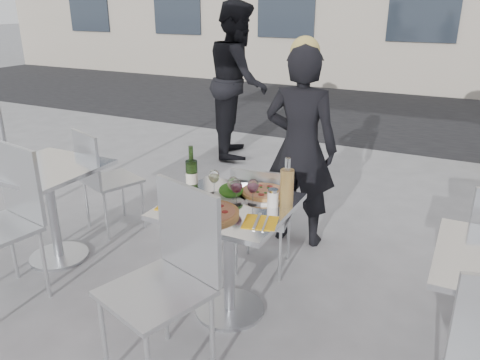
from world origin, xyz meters
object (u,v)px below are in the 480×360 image
at_px(woman_diner, 300,148).
at_px(sugar_shaker, 273,198).
at_px(wine_bottle, 192,174).
at_px(pedestrian_a, 238,81).
at_px(main_table, 229,236).
at_px(salad_plate, 231,192).
at_px(side_table_left, 50,193).
at_px(carafe, 287,187).
at_px(wineglass_white_a, 214,177).
at_px(side_chair_lfar, 101,173).
at_px(napkin_right, 260,222).
at_px(napkin_left, 175,205).
at_px(chair_near, 171,268).
at_px(chair_far, 261,212).
at_px(side_chair_lnear, 6,212).
at_px(pizza_far, 263,193).
at_px(pizza_near, 208,213).
at_px(wineglass_red_b, 253,187).
at_px(wineglass_red_a, 236,187).
at_px(wineglass_white_b, 233,184).

bearing_deg(woman_diner, sugar_shaker, 97.77).
bearing_deg(wine_bottle, pedestrian_a, 111.67).
relative_size(main_table, woman_diner, 0.47).
bearing_deg(salad_plate, side_table_left, -176.12).
bearing_deg(carafe, wineglass_white_a, -175.59).
height_order(side_chair_lfar, napkin_right, side_chair_lfar).
xyz_separation_m(main_table, napkin_left, (-0.27, -0.16, 0.21)).
xyz_separation_m(chair_near, napkin_left, (-0.23, 0.39, 0.15)).
height_order(side_table_left, side_chair_lfar, side_chair_lfar).
distance_m(side_table_left, wine_bottle, 1.25).
height_order(chair_far, carafe, carafe).
distance_m(side_chair_lnear, wineglass_white_a, 1.36).
bearing_deg(woman_diner, pedestrian_a, -55.03).
xyz_separation_m(pizza_far, napkin_left, (-0.40, -0.38, -0.01)).
height_order(woman_diner, salad_plate, woman_diner).
distance_m(pedestrian_a, pizza_near, 3.53).
distance_m(side_chair_lnear, carafe, 1.80).
height_order(pedestrian_a, napkin_left, pedestrian_a).
relative_size(pedestrian_a, pizza_far, 6.08).
height_order(main_table, side_chair_lnear, side_chair_lnear).
bearing_deg(napkin_right, chair_near, -142.07).
bearing_deg(wineglass_red_b, woman_diner, 94.75).
distance_m(side_table_left, pizza_far, 1.66).
bearing_deg(side_chair_lfar, wineglass_red_b, -175.44).
bearing_deg(main_table, side_chair_lfar, 160.54).
distance_m(chair_far, side_chair_lfar, 1.47).
bearing_deg(sugar_shaker, side_chair_lnear, -161.10).
distance_m(main_table, wine_bottle, 0.45).
height_order(main_table, pedestrian_a, pedestrian_a).
relative_size(wine_bottle, sugar_shaker, 2.76).
bearing_deg(napkin_right, salad_plate, 127.06).
relative_size(wineglass_white_a, wineglass_red_b, 1.00).
bearing_deg(napkin_left, woman_diner, 66.05).
distance_m(main_table, pizza_far, 0.34).
relative_size(main_table, pizza_near, 2.13).
xyz_separation_m(side_chair_lfar, wineglass_white_a, (1.33, -0.43, 0.33)).
bearing_deg(side_chair_lnear, main_table, 28.69).
height_order(carafe, napkin_left, carafe).
bearing_deg(wineglass_red_a, main_table, -158.01).
bearing_deg(napkin_right, wine_bottle, 144.57).
distance_m(main_table, salad_plate, 0.27).
relative_size(side_table_left, wineglass_white_b, 4.76).
bearing_deg(woman_diner, napkin_left, 73.02).
bearing_deg(carafe, wineglass_red_a, -156.36).
distance_m(side_table_left, wineglass_red_b, 1.66).
bearing_deg(pizza_far, chair_near, -102.40).
xyz_separation_m(woman_diner, wineglass_white_a, (-0.19, -1.03, 0.06)).
bearing_deg(napkin_right, pizza_far, 97.45).
distance_m(side_table_left, wineglass_white_b, 1.54).
xyz_separation_m(woman_diner, wineglass_white_b, (-0.03, -1.08, 0.06)).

